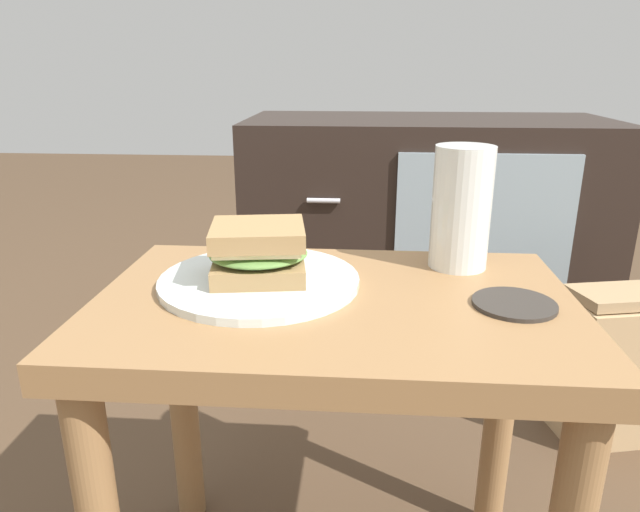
% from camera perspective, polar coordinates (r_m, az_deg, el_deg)
% --- Properties ---
extents(side_table, '(0.56, 0.36, 0.46)m').
position_cam_1_polar(side_table, '(0.71, 1.42, -10.87)').
color(side_table, olive).
rests_on(side_table, ground).
extents(tv_cabinet, '(0.96, 0.46, 0.58)m').
position_cam_1_polar(tv_cabinet, '(1.63, 10.26, 3.16)').
color(tv_cabinet, black).
rests_on(tv_cabinet, ground).
extents(plate, '(0.25, 0.25, 0.01)m').
position_cam_1_polar(plate, '(0.71, -6.06, -2.46)').
color(plate, silver).
rests_on(plate, side_table).
extents(sandwich_front, '(0.13, 0.12, 0.07)m').
position_cam_1_polar(sandwich_front, '(0.69, -6.17, 0.45)').
color(sandwich_front, '#9E7A4C').
rests_on(sandwich_front, plate).
extents(beer_glass, '(0.08, 0.08, 0.16)m').
position_cam_1_polar(beer_glass, '(0.77, 13.90, 4.35)').
color(beer_glass, silver).
rests_on(beer_glass, side_table).
extents(coaster, '(0.09, 0.09, 0.01)m').
position_cam_1_polar(coaster, '(0.68, 18.82, -4.55)').
color(coaster, '#332D28').
rests_on(coaster, side_table).
extents(paper_bag, '(0.23, 0.18, 0.31)m').
position_cam_1_polar(paper_bag, '(1.29, 27.31, -9.60)').
color(paper_bag, tan).
rests_on(paper_bag, ground).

